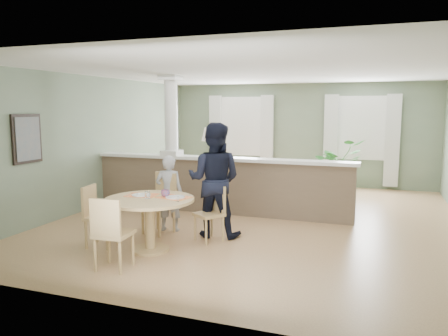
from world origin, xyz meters
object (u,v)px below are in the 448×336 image
at_px(houseplant, 337,166).
at_px(chair_far_boy, 161,200).
at_px(chair_side, 97,213).
at_px(sofa, 276,182).
at_px(dining_table, 150,209).
at_px(child_person, 169,193).
at_px(chair_far_man, 213,210).
at_px(chair_near, 111,230).
at_px(man_person, 214,180).

bearing_deg(houseplant, chair_far_boy, -118.39).
bearing_deg(chair_side, sofa, -32.88).
distance_m(dining_table, child_person, 1.06).
height_order(chair_far_man, chair_near, chair_near).
height_order(sofa, chair_near, chair_near).
relative_size(sofa, child_person, 2.43).
bearing_deg(chair_side, chair_far_boy, -37.80).
relative_size(chair_far_boy, man_person, 0.54).
xyz_separation_m(sofa, chair_near, (-1.05, -4.67, 0.07)).
bearing_deg(chair_far_man, dining_table, -94.73).
bearing_deg(chair_side, dining_table, -93.24).
xyz_separation_m(sofa, child_person, (-1.18, -2.77, 0.19)).
relative_size(chair_far_boy, chair_near, 1.04).
relative_size(sofa, man_person, 1.70).
distance_m(chair_far_boy, chair_near, 1.78).
distance_m(dining_table, chair_far_man, 1.04).
bearing_deg(dining_table, man_person, 59.64).
distance_m(houseplant, dining_table, 5.77).
height_order(chair_far_man, man_person, man_person).
bearing_deg(houseplant, dining_table, -111.43).
relative_size(chair_near, man_person, 0.52).
relative_size(chair_side, child_person, 0.71).
bearing_deg(houseplant, chair_side, -118.73).
bearing_deg(sofa, chair_side, -106.16).
relative_size(chair_far_man, chair_near, 0.91).
bearing_deg(man_person, houseplant, -114.54).
xyz_separation_m(dining_table, chair_side, (-0.87, -0.07, -0.11)).
distance_m(houseplant, chair_far_man, 4.80).
relative_size(sofa, dining_table, 2.42).
relative_size(chair_far_man, chair_side, 0.94).
relative_size(houseplant, man_person, 0.72).
xyz_separation_m(dining_table, chair_far_boy, (-0.30, 0.91, -0.07)).
distance_m(sofa, man_person, 2.85).
bearing_deg(chair_far_man, man_person, 138.82).
height_order(child_person, man_person, man_person).
distance_m(dining_table, man_person, 1.22).
relative_size(chair_far_boy, chair_side, 1.08).
height_order(chair_near, chair_side, chair_near).
height_order(houseplant, dining_table, houseplant).
bearing_deg(chair_near, chair_far_man, -118.78).
relative_size(houseplant, dining_table, 1.03).
bearing_deg(chair_far_boy, chair_near, -69.63).
bearing_deg(dining_table, chair_far_man, 50.63).
distance_m(chair_far_boy, chair_far_man, 0.96).
bearing_deg(man_person, chair_far_man, 98.79).
xyz_separation_m(sofa, chair_far_boy, (-1.27, -2.90, 0.09)).
bearing_deg(man_person, chair_far_boy, 1.53).
relative_size(chair_near, child_person, 0.74).
bearing_deg(sofa, chair_far_boy, -104.41).
distance_m(dining_table, chair_side, 0.88).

